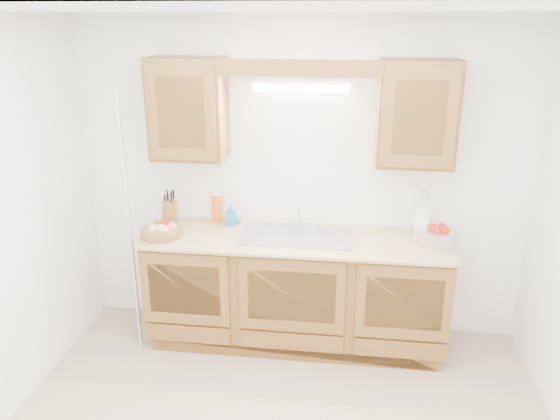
% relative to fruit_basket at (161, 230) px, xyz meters
% --- Properties ---
extents(room, '(3.52, 3.50, 2.50)m').
position_rel_fruit_basket_xyz_m(room, '(1.02, -1.08, 0.31)').
color(room, tan).
rests_on(room, ground).
extents(base_cabinets, '(2.20, 0.60, 0.86)m').
position_rel_fruit_basket_xyz_m(base_cabinets, '(1.02, 0.12, -0.50)').
color(base_cabinets, brown).
rests_on(base_cabinets, ground).
extents(countertop, '(2.30, 0.63, 0.04)m').
position_rel_fruit_basket_xyz_m(countertop, '(1.02, 0.10, -0.06)').
color(countertop, tan).
rests_on(countertop, base_cabinets).
extents(upper_cabinet_left, '(0.55, 0.33, 0.75)m').
position_rel_fruit_basket_xyz_m(upper_cabinet_left, '(0.19, 0.25, 0.88)').
color(upper_cabinet_left, brown).
rests_on(upper_cabinet_left, room).
extents(upper_cabinet_right, '(0.55, 0.33, 0.75)m').
position_rel_fruit_basket_xyz_m(upper_cabinet_right, '(1.85, 0.25, 0.88)').
color(upper_cabinet_right, brown).
rests_on(upper_cabinet_right, room).
extents(valance, '(2.20, 0.05, 0.12)m').
position_rel_fruit_basket_xyz_m(valance, '(1.02, 0.11, 1.20)').
color(valance, brown).
rests_on(valance, room).
extents(fluorescent_fixture, '(0.76, 0.08, 0.08)m').
position_rel_fruit_basket_xyz_m(fluorescent_fixture, '(1.02, 0.33, 1.05)').
color(fluorescent_fixture, white).
rests_on(fluorescent_fixture, room).
extents(sink, '(0.84, 0.46, 0.36)m').
position_rel_fruit_basket_xyz_m(sink, '(1.02, 0.12, -0.12)').
color(sink, '#9E9EA3').
rests_on(sink, countertop).
extents(wire_shelf_pole, '(0.03, 0.03, 2.00)m').
position_rel_fruit_basket_xyz_m(wire_shelf_pole, '(-0.18, -0.15, 0.06)').
color(wire_shelf_pole, silver).
rests_on(wire_shelf_pole, ground).
extents(outlet_plate, '(0.08, 0.01, 0.12)m').
position_rel_fruit_basket_xyz_m(outlet_plate, '(1.97, 0.41, 0.21)').
color(outlet_plate, white).
rests_on(outlet_plate, room).
extents(fruit_basket, '(0.37, 0.37, 0.10)m').
position_rel_fruit_basket_xyz_m(fruit_basket, '(0.00, 0.00, 0.00)').
color(fruit_basket, olive).
rests_on(fruit_basket, countertop).
extents(knife_block, '(0.12, 0.18, 0.29)m').
position_rel_fruit_basket_xyz_m(knife_block, '(-0.01, 0.25, 0.06)').
color(knife_block, brown).
rests_on(knife_block, countertop).
extents(orange_canister, '(0.10, 0.10, 0.24)m').
position_rel_fruit_basket_xyz_m(orange_canister, '(0.35, 0.36, 0.08)').
color(orange_canister, '#E1600C').
rests_on(orange_canister, countertop).
extents(soap_bottle, '(0.08, 0.08, 0.17)m').
position_rel_fruit_basket_xyz_m(soap_bottle, '(0.48, 0.29, 0.04)').
color(soap_bottle, blue).
rests_on(soap_bottle, countertop).
extents(sponge, '(0.13, 0.09, 0.02)m').
position_rel_fruit_basket_xyz_m(sponge, '(0.48, 0.36, -0.03)').
color(sponge, '#CC333F').
rests_on(sponge, countertop).
extents(paper_towel, '(0.15, 0.15, 0.30)m').
position_rel_fruit_basket_xyz_m(paper_towel, '(1.96, 0.19, 0.08)').
color(paper_towel, silver).
rests_on(paper_towel, countertop).
extents(apple_bowl, '(0.39, 0.39, 0.15)m').
position_rel_fruit_basket_xyz_m(apple_bowl, '(2.05, 0.11, 0.02)').
color(apple_bowl, silver).
rests_on(apple_bowl, countertop).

